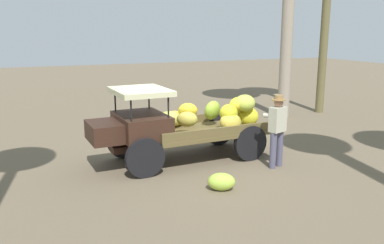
% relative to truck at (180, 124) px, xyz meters
% --- Properties ---
extents(ground_plane, '(60.00, 60.00, 0.00)m').
position_rel_truck_xyz_m(ground_plane, '(0.00, -0.17, -0.94)').
color(ground_plane, brown).
extents(truck, '(4.54, 1.92, 1.89)m').
position_rel_truck_xyz_m(truck, '(0.00, 0.00, 0.00)').
color(truck, '#352017').
rests_on(truck, ground).
extents(farmer, '(0.55, 0.51, 1.77)m').
position_rel_truck_xyz_m(farmer, '(-1.93, 1.40, 0.07)').
color(farmer, '#4F4E67').
rests_on(farmer, ground).
extents(loose_banana_bunch, '(0.68, 0.60, 0.37)m').
position_rel_truck_xyz_m(loose_banana_bunch, '(-0.06, 2.18, -0.75)').
color(loose_banana_bunch, '#AFD348').
rests_on(loose_banana_bunch, ground).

